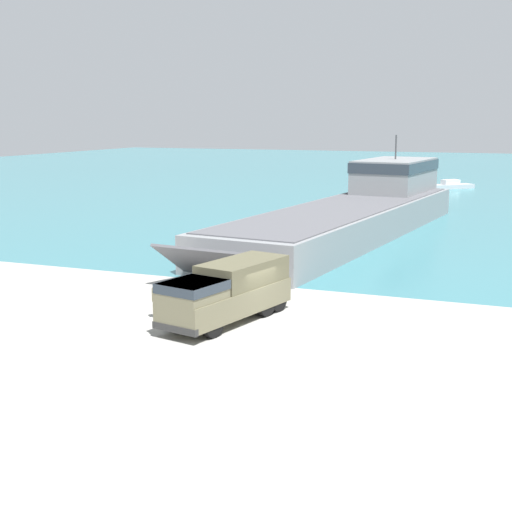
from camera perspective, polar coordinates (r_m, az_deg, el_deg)
ground_plane at (r=35.72m, az=0.33°, el=-5.08°), size 240.00×240.00×0.00m
water_surface at (r=129.98m, az=16.08°, el=6.15°), size 240.00×180.00×0.01m
landing_craft at (r=63.68m, az=8.24°, el=3.81°), size 12.58×42.93×8.28m
military_truck at (r=34.98m, az=-2.35°, el=-2.83°), size 4.24×8.33×2.87m
soldier_on_ramp at (r=35.94m, az=-7.95°, el=-3.34°), size 0.49×0.35×1.81m
moored_boat_a at (r=105.05m, az=11.39°, el=5.68°), size 7.08×4.97×1.93m
moored_boat_b at (r=106.16m, az=15.06°, el=5.46°), size 7.48×6.69×1.28m
mooring_bollard at (r=43.91m, az=-4.62°, el=-1.57°), size 0.31×0.31×0.69m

